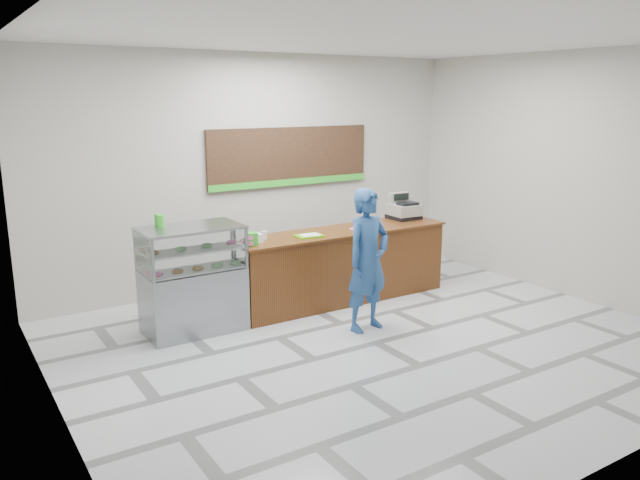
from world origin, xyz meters
TOP-DOWN VIEW (x-y plane):
  - floor at (0.00, 0.00)m, footprint 7.00×7.00m
  - back_wall at (0.00, 3.00)m, footprint 7.00×0.00m
  - ceiling at (0.00, 0.00)m, footprint 7.00×7.00m
  - sales_counter at (0.55, 1.55)m, footprint 3.26×0.76m
  - display_case at (-1.67, 1.55)m, footprint 1.22×0.72m
  - menu_board at (0.55, 2.96)m, footprint 2.80×0.06m
  - cash_register at (1.82, 1.73)m, footprint 0.44×0.46m
  - card_terminal at (1.06, 1.45)m, footprint 0.11×0.19m
  - serving_tray at (-0.04, 1.45)m, footprint 0.39×0.30m
  - napkin_box at (-0.80, 1.52)m, footprint 0.15×0.15m
  - straw_cup at (-0.64, 1.61)m, footprint 0.07×0.07m
  - promo_box at (-0.95, 1.40)m, footprint 0.20×0.15m
  - donut_decal at (0.75, 1.52)m, footprint 0.14×0.14m
  - green_cup_left at (-1.97, 1.72)m, footprint 0.10×0.10m
  - green_cup_right at (-1.97, 1.81)m, footprint 0.10×0.10m
  - customer at (0.19, 0.45)m, footprint 0.71×0.52m

SIDE VIEW (x-z plane):
  - floor at x=0.00m, z-range 0.00..0.00m
  - sales_counter at x=0.55m, z-range 0.00..1.03m
  - display_case at x=-1.67m, z-range 0.01..1.34m
  - customer at x=0.19m, z-range 0.00..1.79m
  - donut_decal at x=0.75m, z-range 1.03..1.03m
  - serving_tray at x=-0.04m, z-range 1.03..1.05m
  - card_terminal at x=1.06m, z-range 1.03..1.07m
  - straw_cup at x=-0.64m, z-range 1.03..1.14m
  - napkin_box at x=-0.80m, z-range 1.03..1.15m
  - promo_box at x=-0.95m, z-range 1.03..1.20m
  - cash_register at x=1.82m, z-range 0.98..1.37m
  - green_cup_left at x=-1.97m, z-range 1.33..1.48m
  - green_cup_right at x=-1.97m, z-range 1.33..1.48m
  - back_wall at x=0.00m, z-range -1.75..5.25m
  - menu_board at x=0.55m, z-range 1.48..2.38m
  - ceiling at x=0.00m, z-range 3.50..3.50m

